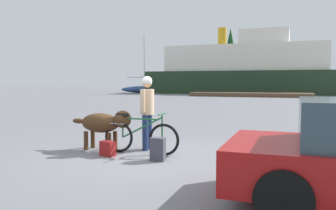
{
  "coord_description": "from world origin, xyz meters",
  "views": [
    {
      "loc": [
        2.89,
        -6.52,
        1.58
      ],
      "look_at": [
        -0.19,
        1.96,
        0.95
      ],
      "focal_mm": 36.95,
      "sensor_mm": 36.0,
      "label": 1
    }
  ],
  "objects_px": {
    "handbag_pannier": "(108,149)",
    "sailboat_moored": "(144,89)",
    "bicycle": "(140,137)",
    "ferry_boat": "(245,70)",
    "dog": "(104,123)",
    "backpack": "(158,149)",
    "person_cyclist": "(147,106)"
  },
  "relations": [
    {
      "from": "bicycle",
      "to": "dog",
      "type": "height_order",
      "value": "dog"
    },
    {
      "from": "bicycle",
      "to": "sailboat_moored",
      "type": "height_order",
      "value": "sailboat_moored"
    },
    {
      "from": "bicycle",
      "to": "dog",
      "type": "bearing_deg",
      "value": 173.6
    },
    {
      "from": "dog",
      "to": "handbag_pannier",
      "type": "bearing_deg",
      "value": -54.16
    },
    {
      "from": "backpack",
      "to": "person_cyclist",
      "type": "bearing_deg",
      "value": 123.98
    },
    {
      "from": "dog",
      "to": "backpack",
      "type": "distance_m",
      "value": 1.69
    },
    {
      "from": "handbag_pannier",
      "to": "ferry_boat",
      "type": "relative_size",
      "value": 0.01
    },
    {
      "from": "backpack",
      "to": "ferry_boat",
      "type": "distance_m",
      "value": 38.58
    },
    {
      "from": "sailboat_moored",
      "to": "person_cyclist",
      "type": "bearing_deg",
      "value": -66.01
    },
    {
      "from": "person_cyclist",
      "to": "handbag_pannier",
      "type": "bearing_deg",
      "value": -119.33
    },
    {
      "from": "ferry_boat",
      "to": "person_cyclist",
      "type": "bearing_deg",
      "value": -85.92
    },
    {
      "from": "dog",
      "to": "handbag_pannier",
      "type": "distance_m",
      "value": 0.81
    },
    {
      "from": "bicycle",
      "to": "person_cyclist",
      "type": "bearing_deg",
      "value": 94.78
    },
    {
      "from": "handbag_pannier",
      "to": "sailboat_moored",
      "type": "distance_m",
      "value": 38.96
    },
    {
      "from": "backpack",
      "to": "handbag_pannier",
      "type": "relative_size",
      "value": 1.44
    },
    {
      "from": "person_cyclist",
      "to": "sailboat_moored",
      "type": "bearing_deg",
      "value": 113.99
    },
    {
      "from": "dog",
      "to": "sailboat_moored",
      "type": "height_order",
      "value": "sailboat_moored"
    },
    {
      "from": "bicycle",
      "to": "ferry_boat",
      "type": "xyz_separation_m",
      "value": [
        -2.71,
        37.88,
        2.55
      ]
    },
    {
      "from": "ferry_boat",
      "to": "sailboat_moored",
      "type": "xyz_separation_m",
      "value": [
        -12.91,
        -2.39,
        -2.43
      ]
    },
    {
      "from": "dog",
      "to": "sailboat_moored",
      "type": "xyz_separation_m",
      "value": [
        -14.68,
        35.39,
        -0.12
      ]
    },
    {
      "from": "bicycle",
      "to": "handbag_pannier",
      "type": "bearing_deg",
      "value": -142.11
    },
    {
      "from": "bicycle",
      "to": "ferry_boat",
      "type": "bearing_deg",
      "value": 94.09
    },
    {
      "from": "backpack",
      "to": "sailboat_moored",
      "type": "bearing_deg",
      "value": 114.28
    },
    {
      "from": "dog",
      "to": "handbag_pannier",
      "type": "xyz_separation_m",
      "value": [
        0.39,
        -0.54,
        -0.46
      ]
    },
    {
      "from": "bicycle",
      "to": "backpack",
      "type": "bearing_deg",
      "value": -37.88
    },
    {
      "from": "person_cyclist",
      "to": "sailboat_moored",
      "type": "distance_m",
      "value": 38.32
    },
    {
      "from": "bicycle",
      "to": "ferry_boat",
      "type": "relative_size",
      "value": 0.07
    },
    {
      "from": "backpack",
      "to": "handbag_pannier",
      "type": "xyz_separation_m",
      "value": [
        -1.15,
        0.04,
        -0.07
      ]
    },
    {
      "from": "bicycle",
      "to": "sailboat_moored",
      "type": "bearing_deg",
      "value": 113.76
    },
    {
      "from": "handbag_pannier",
      "to": "ferry_boat",
      "type": "bearing_deg",
      "value": 93.22
    },
    {
      "from": "dog",
      "to": "handbag_pannier",
      "type": "relative_size",
      "value": 4.72
    },
    {
      "from": "person_cyclist",
      "to": "bicycle",
      "type": "bearing_deg",
      "value": -85.22
    }
  ]
}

